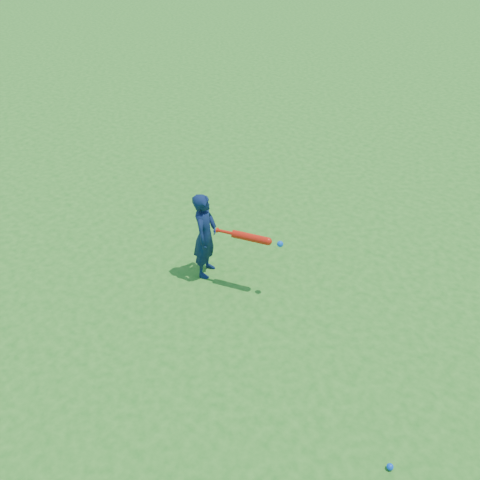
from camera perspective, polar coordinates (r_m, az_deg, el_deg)
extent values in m
plane|color=#23731B|center=(7.02, -4.68, -6.80)|extent=(80.00, 80.00, 0.00)
imported|color=#0D1C40|center=(7.14, -3.74, 0.49)|extent=(0.44, 0.53, 1.25)
sphere|color=blue|center=(5.65, 15.71, -22.27)|extent=(0.07, 0.07, 0.07)
cylinder|color=red|center=(6.93, -2.44, 1.06)|extent=(0.04, 0.07, 0.07)
cylinder|color=red|center=(6.89, -1.57, 0.87)|extent=(0.23, 0.10, 0.04)
cylinder|color=red|center=(6.79, 1.10, 0.28)|extent=(0.49, 0.23, 0.10)
sphere|color=red|center=(6.72, 3.01, -0.15)|extent=(0.10, 0.10, 0.10)
sphere|color=blue|center=(6.69, 4.30, -0.43)|extent=(0.08, 0.08, 0.08)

